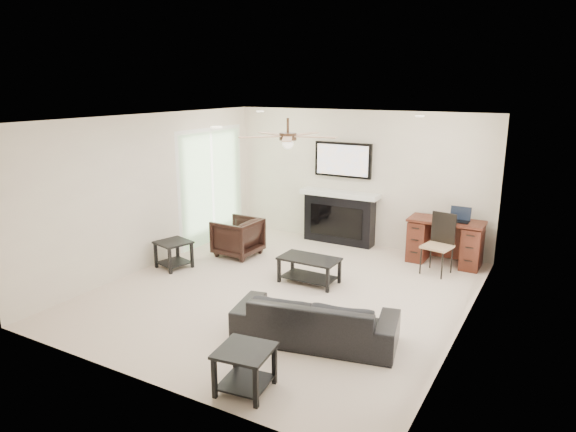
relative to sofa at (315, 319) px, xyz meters
name	(u,v)px	position (x,y,z in m)	size (l,w,h in m)	color
room_shell	(299,178)	(-0.87, 1.20, 1.41)	(5.50, 5.54, 2.52)	beige
sofa	(315,319)	(0.00, 0.00, 0.00)	(1.90, 0.74, 0.55)	black
armchair	(238,237)	(-2.60, 2.15, 0.06)	(0.71, 0.73, 0.67)	black
coffee_table	(309,270)	(-0.90, 1.60, -0.08)	(0.90, 0.50, 0.40)	black
end_table_near	(245,370)	(-0.15, -1.25, -0.05)	(0.52, 0.52, 0.45)	black
end_table_left	(174,255)	(-3.15, 1.10, -0.05)	(0.50, 0.50, 0.45)	black
fireplace_unit	(339,194)	(-1.35, 3.70, 0.68)	(1.52, 0.34, 1.91)	black
desk	(445,242)	(0.69, 3.50, 0.10)	(1.22, 0.56, 0.76)	#36190D
desk_chair	(437,245)	(0.69, 2.95, 0.21)	(0.42, 0.44, 0.97)	black
laptop	(459,215)	(0.89, 3.48, 0.60)	(0.33, 0.24, 0.23)	black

